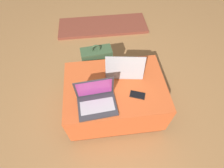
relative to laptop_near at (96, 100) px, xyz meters
name	(u,v)px	position (x,y,z in m)	size (l,w,h in m)	color
ground_plane	(115,108)	(0.18, 0.17, -0.50)	(14.00, 14.00, 0.00)	#9E7042
ottoman	(115,97)	(0.18, 0.17, -0.27)	(0.95, 0.68, 0.44)	maroon
laptop_near	(96,100)	(0.00, 0.00, 0.00)	(0.34, 0.26, 0.25)	#333338
laptop_far	(124,68)	(0.29, 0.31, 0.00)	(0.38, 0.29, 0.26)	#B7B7BC
cell_phone	(137,95)	(0.36, 0.03, -0.05)	(0.15, 0.11, 0.01)	black
backpack	(97,65)	(0.04, 0.63, -0.27)	(0.34, 0.22, 0.54)	#385133
fireplace_hearth	(103,26)	(0.18, 1.66, -0.47)	(1.40, 0.50, 0.04)	brown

